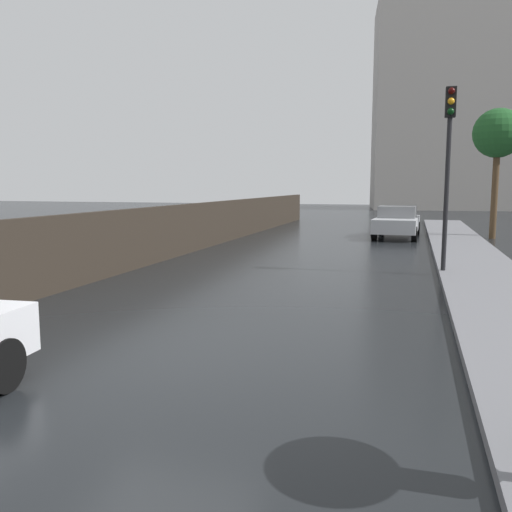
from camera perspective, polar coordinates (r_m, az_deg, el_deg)
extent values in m
plane|color=black|center=(7.69, -10.17, -10.65)|extent=(120.00, 120.00, 0.00)
cylinder|color=black|center=(6.99, -25.33, -10.41)|extent=(0.27, 0.65, 0.64)
cube|color=#B2B5BA|center=(25.23, 14.67, 3.29)|extent=(2.01, 4.61, 0.61)
cube|color=gray|center=(25.24, 14.72, 4.57)|extent=(1.68, 1.99, 0.51)
cylinder|color=black|center=(26.81, 13.11, 2.93)|extent=(0.25, 0.65, 0.64)
cylinder|color=black|center=(26.70, 16.68, 2.79)|extent=(0.25, 0.65, 0.64)
cylinder|color=black|center=(23.84, 12.39, 2.40)|extent=(0.25, 0.65, 0.64)
cylinder|color=black|center=(23.72, 16.39, 2.24)|extent=(0.25, 0.65, 0.64)
cylinder|color=black|center=(14.94, 19.47, 6.08)|extent=(0.12, 0.12, 3.95)
cube|color=black|center=(15.09, 19.88, 15.04)|extent=(0.26, 0.26, 0.75)
sphere|color=#360503|center=(14.95, 19.97, 16.08)|extent=(0.17, 0.17, 0.17)
sphere|color=orange|center=(14.92, 19.92, 15.13)|extent=(0.17, 0.17, 0.17)
sphere|color=black|center=(14.88, 19.88, 14.18)|extent=(0.17, 0.17, 0.17)
cylinder|color=#4C3823|center=(26.19, 23.89, 5.92)|extent=(0.28, 0.28, 3.87)
sphere|color=#1E5123|center=(26.28, 24.21, 11.77)|extent=(2.14, 2.14, 2.14)
cube|color=#9E9993|center=(57.65, 19.81, 14.54)|extent=(15.40, 10.60, 19.69)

